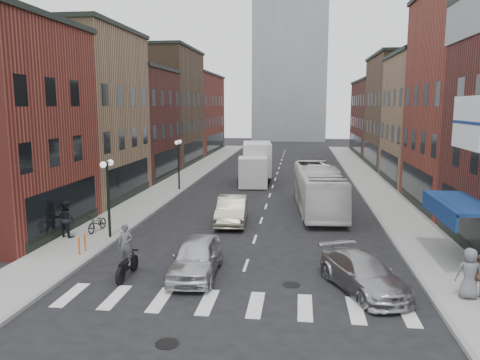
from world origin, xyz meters
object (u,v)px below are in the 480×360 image
at_px(motorcycle_rider, 126,253).
at_px(curb_car, 364,273).
at_px(streetlamp_far, 178,155).
at_px(parked_bicycle, 97,223).
at_px(transit_bus, 318,188).
at_px(ped_left_solo, 66,219).
at_px(ped_right_b, 480,276).
at_px(ped_right_c, 469,273).
at_px(box_truck, 256,164).
at_px(bike_rack, 82,244).
at_px(sedan_left_near, 196,257).
at_px(streetlamp_near, 108,184).
at_px(billboard_sign, 470,124).
at_px(sedan_left_far, 232,210).

xyz_separation_m(motorcycle_rider, curb_car, (9.24, -0.16, -0.37)).
distance_m(streetlamp_far, motorcycle_rider, 19.37).
xyz_separation_m(curb_car, parked_bicycle, (-13.16, 6.18, -0.06)).
distance_m(motorcycle_rider, transit_bus, 15.51).
distance_m(curb_car, parked_bicycle, 14.54).
height_order(curb_car, ped_left_solo, ped_left_solo).
bearing_deg(ped_left_solo, ped_right_b, -178.52).
bearing_deg(ped_right_b, ped_right_c, 51.98).
bearing_deg(box_truck, transit_bus, -70.65).
height_order(transit_bus, ped_right_c, transit_bus).
distance_m(streetlamp_far, bike_rack, 16.87).
bearing_deg(box_truck, ped_right_b, -73.58).
bearing_deg(sedan_left_near, bike_rack, 161.07).
bearing_deg(ped_right_b, transit_bus, -34.82).
distance_m(bike_rack, transit_bus, 15.54).
bearing_deg(streetlamp_near, curb_car, -23.45).
height_order(streetlamp_far, transit_bus, streetlamp_far).
distance_m(transit_bus, curb_car, 13.50).
bearing_deg(ped_left_solo, transit_bus, -129.00).
height_order(transit_bus, curb_car, transit_bus).
distance_m(ped_right_b, ped_right_c, 0.43).
height_order(box_truck, ped_right_b, box_truck).
bearing_deg(bike_rack, curb_car, -11.66).
xyz_separation_m(billboard_sign, bike_rack, (-16.19, 0.80, -5.58)).
bearing_deg(transit_bus, bike_rack, -139.71).
distance_m(ped_left_solo, ped_right_c, 18.62).
height_order(bike_rack, transit_bus, transit_bus).
xyz_separation_m(streetlamp_far, ped_left_solo, (-2.20, -14.28, -1.81)).
bearing_deg(streetlamp_far, billboard_sign, -47.59).
bearing_deg(streetlamp_far, ped_right_c, -51.80).
bearing_deg(box_truck, curb_car, -81.52).
bearing_deg(streetlamp_far, box_truck, 39.93).
bearing_deg(ped_right_c, streetlamp_near, -22.07).
height_order(bike_rack, parked_bicycle, parked_bicycle).
relative_size(streetlamp_far, ped_left_solo, 2.15).
xyz_separation_m(billboard_sign, parked_bicycle, (-17.08, 4.45, -5.52)).
relative_size(motorcycle_rider, ped_left_solo, 1.17).
xyz_separation_m(sedan_left_near, curb_car, (6.54, -0.80, -0.10)).
height_order(streetlamp_far, ped_right_b, streetlamp_far).
height_order(streetlamp_near, ped_left_solo, streetlamp_near).
bearing_deg(ped_left_solo, motorcycle_rider, 154.35).
distance_m(bike_rack, motorcycle_rider, 3.88).
relative_size(streetlamp_far, ped_right_b, 2.67).
distance_m(streetlamp_near, bike_rack, 3.59).
bearing_deg(curb_car, sedan_left_near, 149.75).
relative_size(bike_rack, ped_left_solo, 0.42).
bearing_deg(streetlamp_far, sedan_left_far, -59.70).
xyz_separation_m(sedan_left_far, ped_left_solo, (-7.95, -4.44, 0.32)).
xyz_separation_m(sedan_left_near, sedan_left_far, (0.22, 8.60, 0.01)).
bearing_deg(ped_right_c, parked_bicycle, -23.70).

